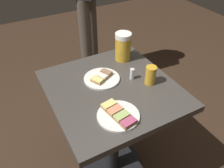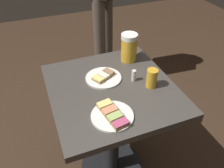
{
  "view_description": "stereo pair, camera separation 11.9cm",
  "coord_description": "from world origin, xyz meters",
  "px_view_note": "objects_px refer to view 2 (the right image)",
  "views": [
    {
      "loc": [
        -0.82,
        0.45,
        1.51
      ],
      "look_at": [
        0.0,
        0.0,
        0.76
      ],
      "focal_mm": 36.89,
      "sensor_mm": 36.0,
      "label": 1
    },
    {
      "loc": [
        -0.87,
        0.34,
        1.51
      ],
      "look_at": [
        0.0,
        0.0,
        0.76
      ],
      "focal_mm": 36.89,
      "sensor_mm": 36.0,
      "label": 2
    }
  ],
  "objects_px": {
    "salt_shaker": "(134,75)",
    "plate_near": "(103,77)",
    "beer_glass_small": "(152,78)",
    "beer_mug": "(129,47)",
    "plate_far": "(112,115)"
  },
  "relations": [
    {
      "from": "beer_mug",
      "to": "salt_shaker",
      "type": "height_order",
      "value": "beer_mug"
    },
    {
      "from": "beer_glass_small",
      "to": "salt_shaker",
      "type": "distance_m",
      "value": 0.1
    },
    {
      "from": "beer_mug",
      "to": "salt_shaker",
      "type": "bearing_deg",
      "value": 162.57
    },
    {
      "from": "plate_near",
      "to": "salt_shaker",
      "type": "xyz_separation_m",
      "value": [
        -0.07,
        -0.15,
        0.02
      ]
    },
    {
      "from": "plate_near",
      "to": "plate_far",
      "type": "xyz_separation_m",
      "value": [
        -0.29,
        0.06,
        0.0
      ]
    },
    {
      "from": "salt_shaker",
      "to": "plate_near",
      "type": "bearing_deg",
      "value": 63.58
    },
    {
      "from": "plate_far",
      "to": "salt_shaker",
      "type": "relative_size",
      "value": 3.05
    },
    {
      "from": "beer_glass_small",
      "to": "beer_mug",
      "type": "bearing_deg",
      "value": 0.23
    },
    {
      "from": "plate_far",
      "to": "beer_glass_small",
      "type": "xyz_separation_m",
      "value": [
        0.13,
        -0.27,
        0.04
      ]
    },
    {
      "from": "plate_far",
      "to": "beer_mug",
      "type": "height_order",
      "value": "beer_mug"
    },
    {
      "from": "beer_glass_small",
      "to": "salt_shaker",
      "type": "height_order",
      "value": "beer_glass_small"
    },
    {
      "from": "beer_mug",
      "to": "beer_glass_small",
      "type": "relative_size",
      "value": 1.68
    },
    {
      "from": "beer_glass_small",
      "to": "salt_shaker",
      "type": "bearing_deg",
      "value": 39.58
    },
    {
      "from": "plate_far",
      "to": "beer_glass_small",
      "type": "relative_size",
      "value": 1.91
    },
    {
      "from": "plate_near",
      "to": "beer_mug",
      "type": "distance_m",
      "value": 0.26
    }
  ]
}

